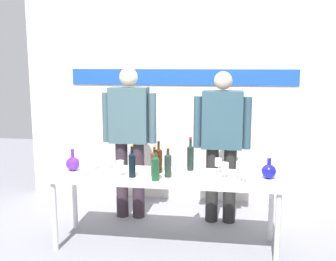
% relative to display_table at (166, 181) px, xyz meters
% --- Properties ---
extents(ground_plane, '(10.00, 10.00, 0.00)m').
position_rel_display_table_xyz_m(ground_plane, '(0.00, 0.00, -0.66)').
color(ground_plane, gray).
extents(back_wall, '(4.11, 0.11, 3.00)m').
position_rel_display_table_xyz_m(back_wall, '(0.00, 1.42, 0.84)').
color(back_wall, silver).
rests_on(back_wall, ground).
extents(display_table, '(2.20, 0.62, 0.72)m').
position_rel_display_table_xyz_m(display_table, '(0.00, 0.00, 0.00)').
color(display_table, silver).
rests_on(display_table, ground).
extents(decanter_blue_left, '(0.14, 0.14, 0.22)m').
position_rel_display_table_xyz_m(decanter_blue_left, '(-0.95, 0.02, 0.13)').
color(decanter_blue_left, '#55208F').
rests_on(decanter_blue_left, display_table).
extents(decanter_blue_right, '(0.14, 0.14, 0.20)m').
position_rel_display_table_xyz_m(decanter_blue_right, '(0.97, 0.02, 0.13)').
color(decanter_blue_right, '#1515BC').
rests_on(decanter_blue_right, display_table).
extents(presenter_left, '(0.62, 0.22, 1.74)m').
position_rel_display_table_xyz_m(presenter_left, '(-0.52, 0.69, 0.34)').
color(presenter_left, '#32262F').
rests_on(presenter_left, ground).
extents(presenter_right, '(0.63, 0.22, 1.70)m').
position_rel_display_table_xyz_m(presenter_right, '(0.52, 0.69, 0.32)').
color(presenter_right, '#252423').
rests_on(presenter_right, ground).
extents(wine_bottle_0, '(0.07, 0.07, 0.34)m').
position_rel_display_table_xyz_m(wine_bottle_0, '(0.22, 0.21, 0.20)').
color(wine_bottle_0, black).
rests_on(wine_bottle_0, display_table).
extents(wine_bottle_1, '(0.07, 0.07, 0.31)m').
position_rel_display_table_xyz_m(wine_bottle_1, '(-0.08, 0.08, 0.19)').
color(wine_bottle_1, '#361607').
rests_on(wine_bottle_1, display_table).
extents(wine_bottle_2, '(0.07, 0.07, 0.29)m').
position_rel_display_table_xyz_m(wine_bottle_2, '(-0.07, -0.19, 0.18)').
color(wine_bottle_2, '#133C22').
rests_on(wine_bottle_2, display_table).
extents(wine_bottle_3, '(0.07, 0.07, 0.29)m').
position_rel_display_table_xyz_m(wine_bottle_3, '(0.03, -0.06, 0.19)').
color(wine_bottle_3, black).
rests_on(wine_bottle_3, display_table).
extents(wine_bottle_4, '(0.07, 0.07, 0.30)m').
position_rel_display_table_xyz_m(wine_bottle_4, '(-0.10, -0.04, 0.19)').
color(wine_bottle_4, '#552513').
rests_on(wine_bottle_4, display_table).
extents(wine_bottle_5, '(0.07, 0.07, 0.32)m').
position_rel_display_table_xyz_m(wine_bottle_5, '(-0.30, -0.11, 0.19)').
color(wine_bottle_5, black).
rests_on(wine_bottle_5, display_table).
extents(wine_glass_left_0, '(0.06, 0.06, 0.16)m').
position_rel_display_table_xyz_m(wine_glass_left_0, '(-0.77, -0.17, 0.17)').
color(wine_glass_left_0, white).
rests_on(wine_glass_left_0, display_table).
extents(wine_glass_left_1, '(0.06, 0.06, 0.14)m').
position_rel_display_table_xyz_m(wine_glass_left_1, '(-0.60, 0.14, 0.16)').
color(wine_glass_left_1, white).
rests_on(wine_glass_left_1, display_table).
extents(wine_glass_left_2, '(0.07, 0.07, 0.15)m').
position_rel_display_table_xyz_m(wine_glass_left_2, '(-0.42, -0.10, 0.17)').
color(wine_glass_left_2, white).
rests_on(wine_glass_left_2, display_table).
extents(wine_glass_left_3, '(0.07, 0.07, 0.14)m').
position_rel_display_table_xyz_m(wine_glass_left_3, '(-0.72, 0.22, 0.16)').
color(wine_glass_left_3, white).
rests_on(wine_glass_left_3, display_table).
extents(wine_glass_left_4, '(0.06, 0.06, 0.16)m').
position_rel_display_table_xyz_m(wine_glass_left_4, '(-0.75, 0.07, 0.18)').
color(wine_glass_left_4, white).
rests_on(wine_glass_left_4, display_table).
extents(wine_glass_right_0, '(0.06, 0.06, 0.17)m').
position_rel_display_table_xyz_m(wine_glass_right_0, '(0.70, -0.03, 0.18)').
color(wine_glass_right_0, white).
rests_on(wine_glass_right_0, display_table).
extents(wine_glass_right_1, '(0.07, 0.07, 0.15)m').
position_rel_display_table_xyz_m(wine_glass_right_1, '(0.50, 0.14, 0.17)').
color(wine_glass_right_1, white).
rests_on(wine_glass_right_1, display_table).
extents(wine_glass_right_2, '(0.07, 0.07, 0.15)m').
position_rel_display_table_xyz_m(wine_glass_right_2, '(0.72, 0.14, 0.17)').
color(wine_glass_right_2, white).
rests_on(wine_glass_right_2, display_table).
extents(wine_glass_right_3, '(0.07, 0.07, 0.15)m').
position_rel_display_table_xyz_m(wine_glass_right_3, '(0.56, -0.02, 0.16)').
color(wine_glass_right_3, white).
rests_on(wine_glass_right_3, display_table).
extents(wine_glass_right_4, '(0.07, 0.07, 0.15)m').
position_rel_display_table_xyz_m(wine_glass_right_4, '(0.73, -0.14, 0.17)').
color(wine_glass_right_4, white).
rests_on(wine_glass_right_4, display_table).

